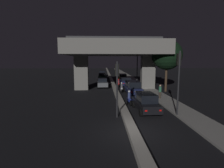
{
  "coord_description": "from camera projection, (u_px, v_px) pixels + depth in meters",
  "views": [
    {
      "loc": [
        -1.8,
        -10.64,
        4.56
      ],
      "look_at": [
        -0.6,
        14.23,
        1.26
      ],
      "focal_mm": 28.0,
      "sensor_mm": 36.0,
      "label": 1
    }
  ],
  "objects": [
    {
      "name": "ground_plane",
      "position": [
        132.0,
        132.0,
        11.22
      ],
      "size": [
        200.0,
        200.0,
        0.0
      ],
      "primitive_type": "plane",
      "color": "black"
    },
    {
      "name": "median_divider",
      "position": [
        110.0,
        78.0,
        45.86
      ],
      "size": [
        0.66,
        126.0,
        0.34
      ],
      "primitive_type": "cube",
      "color": "gray",
      "rests_on": "ground_plane"
    },
    {
      "name": "sidewalk_right",
      "position": [
        135.0,
        81.0,
        39.19
      ],
      "size": [
        2.32,
        126.0,
        0.14
      ],
      "primitive_type": "cube",
      "color": "gray",
      "rests_on": "ground_plane"
    },
    {
      "name": "elevated_overpass",
      "position": [
        115.0,
        51.0,
        27.36
      ],
      "size": [
        15.06,
        10.32,
        8.34
      ],
      "color": "slate",
      "rests_on": "ground_plane"
    },
    {
      "name": "traffic_light_left_of_median",
      "position": [
        117.0,
        79.0,
        13.93
      ],
      "size": [
        0.3,
        0.49,
        4.53
      ],
      "color": "black",
      "rests_on": "ground_plane"
    },
    {
      "name": "traffic_light_right_of_median",
      "position": [
        179.0,
        72.0,
        14.08
      ],
      "size": [
        0.3,
        0.49,
        5.35
      ],
      "color": "black",
      "rests_on": "ground_plane"
    },
    {
      "name": "street_lamp",
      "position": [
        135.0,
        62.0,
        33.19
      ],
      "size": [
        2.47,
        0.32,
        7.11
      ],
      "color": "#2D2D30",
      "rests_on": "ground_plane"
    },
    {
      "name": "car_black_lead",
      "position": [
        146.0,
        102.0,
        15.8
      ],
      "size": [
        1.95,
        4.39,
        1.68
      ],
      "rotation": [
        0.0,
        0.0,
        1.61
      ],
      "color": "black",
      "rests_on": "ground_plane"
    },
    {
      "name": "car_dark_blue_second",
      "position": [
        133.0,
        87.0,
        24.02
      ],
      "size": [
        2.04,
        4.79,
        1.81
      ],
      "rotation": [
        0.0,
        0.0,
        1.61
      ],
      "color": "#141938",
      "rests_on": "ground_plane"
    },
    {
      "name": "car_dark_blue_third",
      "position": [
        126.0,
        82.0,
        31.88
      ],
      "size": [
        2.11,
        4.38,
        1.53
      ],
      "rotation": [
        0.0,
        0.0,
        1.59
      ],
      "color": "#141938",
      "rests_on": "ground_plane"
    },
    {
      "name": "car_taxi_yellow_fourth",
      "position": [
        123.0,
        78.0,
        37.65
      ],
      "size": [
        1.96,
        4.33,
        1.79
      ],
      "rotation": [
        0.0,
        0.0,
        1.53
      ],
      "color": "gold",
      "rests_on": "ground_plane"
    },
    {
      "name": "car_grey_lead_oncoming",
      "position": [
        102.0,
        83.0,
        30.52
      ],
      "size": [
        2.0,
        4.72,
        1.52
      ],
      "rotation": [
        0.0,
        0.0,
        -1.53
      ],
      "color": "#515459",
      "rests_on": "ground_plane"
    },
    {
      "name": "car_dark_green_second_oncoming",
      "position": [
        102.0,
        76.0,
        43.45
      ],
      "size": [
        2.03,
        4.48,
        1.62
      ],
      "rotation": [
        0.0,
        0.0,
        -1.54
      ],
      "color": "black",
      "rests_on": "ground_plane"
    },
    {
      "name": "car_white_third_oncoming",
      "position": [
        102.0,
        74.0,
        51.9
      ],
      "size": [
        2.02,
        4.22,
        1.51
      ],
      "rotation": [
        0.0,
        0.0,
        -1.59
      ],
      "color": "silver",
      "rests_on": "ground_plane"
    },
    {
      "name": "motorcycle_blue_filtering_near",
      "position": [
        129.0,
        99.0,
        18.3
      ],
      "size": [
        0.34,
        1.94,
        1.51
      ],
      "rotation": [
        0.0,
        0.0,
        1.63
      ],
      "color": "black",
      "rests_on": "ground_plane"
    },
    {
      "name": "motorcycle_white_filtering_mid",
      "position": [
        122.0,
        88.0,
        25.62
      ],
      "size": [
        0.34,
        1.84,
        1.45
      ],
      "rotation": [
        0.0,
        0.0,
        1.49
      ],
      "color": "black",
      "rests_on": "ground_plane"
    },
    {
      "name": "motorcycle_red_filtering_far",
      "position": [
        119.0,
        83.0,
        30.83
      ],
      "size": [
        0.32,
        1.98,
        1.42
      ],
      "rotation": [
        0.0,
        0.0,
        1.56
      ],
      "color": "black",
      "rests_on": "ground_plane"
    },
    {
      "name": "pedestrian_on_sidewalk",
      "position": [
        160.0,
        92.0,
        20.67
      ],
      "size": [
        0.32,
        0.32,
        1.63
      ],
      "color": "#2D261E",
      "rests_on": "sidewalk_right"
    },
    {
      "name": "roadside_tree_kerbside_near",
      "position": [
        167.0,
        55.0,
        25.52
      ],
      "size": [
        4.4,
        4.4,
        7.64
      ],
      "color": "#38281C",
      "rests_on": "ground_plane"
    }
  ]
}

